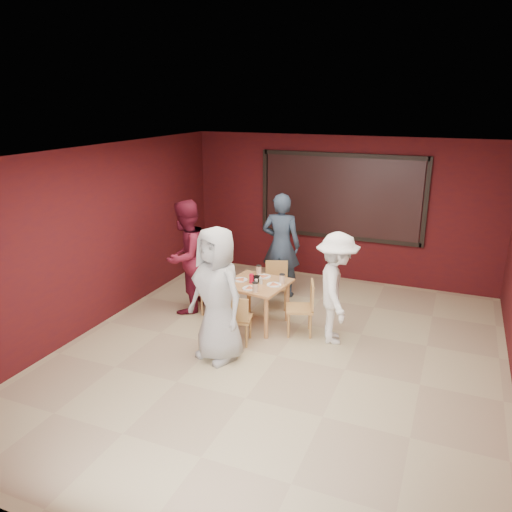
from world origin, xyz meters
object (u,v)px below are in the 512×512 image
at_px(chair_front, 237,317).
at_px(chair_right, 304,305).
at_px(chair_back, 276,282).
at_px(diner_left, 186,257).
at_px(chair_left, 211,289).
at_px(diner_front, 217,295).
at_px(dining_table, 257,287).
at_px(diner_right, 336,288).
at_px(diner_back, 281,245).

xyz_separation_m(chair_front, chair_right, (0.79, 0.71, 0.04)).
distance_m(chair_back, diner_left, 1.60).
relative_size(chair_front, diner_left, 0.40).
bearing_deg(chair_left, chair_right, -4.26).
height_order(chair_back, diner_front, diner_front).
relative_size(dining_table, chair_back, 1.27).
distance_m(chair_front, diner_left, 1.63).
bearing_deg(chair_left, chair_back, 39.50).
bearing_deg(diner_right, dining_table, 67.64).
bearing_deg(chair_front, diner_front, -101.40).
relative_size(chair_back, diner_front, 0.42).
bearing_deg(chair_right, chair_back, 132.06).
bearing_deg(chair_front, dining_table, 89.87).
bearing_deg(dining_table, diner_left, 176.47).
distance_m(chair_front, chair_left, 1.19).
xyz_separation_m(chair_front, diner_front, (-0.09, -0.45, 0.51)).
height_order(chair_back, diner_right, diner_right).
distance_m(chair_left, chair_right, 1.65).
xyz_separation_m(dining_table, diner_back, (-0.08, 1.33, 0.32)).
bearing_deg(diner_right, diner_left, 67.53).
bearing_deg(chair_right, dining_table, 177.49).
distance_m(dining_table, diner_left, 1.35).
distance_m(dining_table, chair_right, 0.81).
distance_m(diner_left, diner_right, 2.59).
xyz_separation_m(chair_left, diner_back, (0.77, 1.24, 0.51)).
relative_size(chair_back, diner_back, 0.42).
bearing_deg(chair_front, chair_back, 88.98).
relative_size(chair_back, chair_right, 0.94).
relative_size(diner_back, diner_left, 1.00).
bearing_deg(chair_right, diner_front, -127.42).
height_order(chair_right, diner_left, diner_left).
bearing_deg(diner_back, chair_left, 50.73).
relative_size(chair_right, diner_left, 0.44).
relative_size(dining_table, diner_left, 0.53).
bearing_deg(diner_front, chair_right, 73.44).
bearing_deg(diner_back, diner_left, 38.19).
distance_m(chair_front, chair_back, 1.56).
height_order(chair_right, diner_front, diner_front).
height_order(chair_front, diner_left, diner_left).
distance_m(chair_left, diner_front, 1.57).
height_order(dining_table, chair_back, dining_table).
bearing_deg(chair_right, chair_left, 175.74).
height_order(dining_table, diner_front, diner_front).
height_order(dining_table, diner_left, diner_left).
distance_m(chair_left, diner_right, 2.17).
distance_m(chair_back, diner_front, 2.07).
bearing_deg(dining_table, chair_front, -90.13).
bearing_deg(diner_left, chair_right, 90.16).
bearing_deg(dining_table, diner_right, -3.31).
xyz_separation_m(chair_left, diner_front, (0.76, -1.28, 0.50)).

